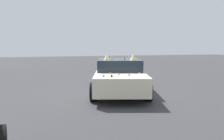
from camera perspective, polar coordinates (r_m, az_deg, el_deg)
ground_plane at (r=9.20m, az=1.80°, el=-5.53°), size 60.00×60.00×0.00m
art_car_decorated at (r=9.11m, az=1.81°, el=-1.33°), size 4.97×2.97×1.55m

